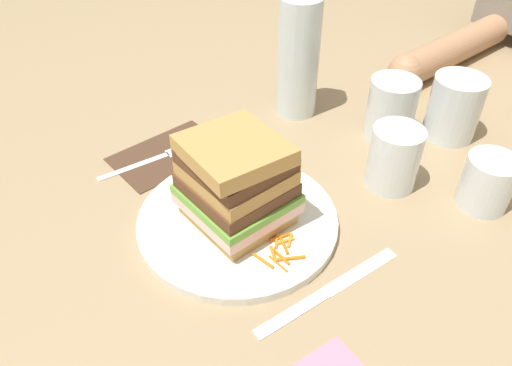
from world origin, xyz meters
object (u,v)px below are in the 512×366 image
at_px(fork, 154,157).
at_px(empty_tumbler_1, 391,109).
at_px(water_bottle, 299,49).
at_px(main_plate, 238,221).
at_px(sandwich, 236,182).
at_px(napkin_dark, 168,154).
at_px(knife, 325,293).
at_px(juice_glass, 394,160).
at_px(empty_tumbler_2, 487,182).
at_px(empty_tumbler_0, 454,108).

height_order(fork, empty_tumbler_1, empty_tumbler_1).
xyz_separation_m(water_bottle, empty_tumbler_1, (0.14, 0.06, -0.06)).
bearing_deg(main_plate, sandwich, -56.19).
relative_size(sandwich, napkin_dark, 0.77).
bearing_deg(napkin_dark, knife, -0.55).
distance_m(sandwich, water_bottle, 0.29).
bearing_deg(fork, juice_glass, 41.31).
height_order(juice_glass, empty_tumbler_1, empty_tumbler_1).
height_order(main_plate, empty_tumbler_2, empty_tumbler_2).
bearing_deg(empty_tumbler_1, sandwich, -88.46).
relative_size(sandwich, empty_tumbler_0, 1.26).
distance_m(main_plate, napkin_dark, 0.18).
bearing_deg(napkin_dark, fork, -96.19).
height_order(knife, juice_glass, juice_glass).
height_order(napkin_dark, knife, same).
xyz_separation_m(main_plate, sandwich, (0.00, -0.00, 0.06)).
height_order(empty_tumbler_0, empty_tumbler_2, empty_tumbler_0).
xyz_separation_m(empty_tumbler_1, empty_tumbler_2, (0.18, -0.03, -0.01)).
height_order(napkin_dark, empty_tumbler_1, empty_tumbler_1).
height_order(juice_glass, empty_tumbler_2, juice_glass).
bearing_deg(juice_glass, empty_tumbler_2, 30.02).
bearing_deg(sandwich, empty_tumbler_0, 82.27).
relative_size(empty_tumbler_0, empty_tumbler_2, 1.35).
bearing_deg(empty_tumbler_0, main_plate, -97.81).
bearing_deg(water_bottle, main_plate, -57.78).
bearing_deg(empty_tumbler_1, fork, -119.48).
height_order(fork, juice_glass, juice_glass).
height_order(main_plate, empty_tumbler_1, empty_tumbler_1).
bearing_deg(main_plate, empty_tumbler_1, 91.46).
distance_m(fork, juice_glass, 0.34).
bearing_deg(empty_tumbler_2, main_plate, -122.57).
distance_m(water_bottle, empty_tumbler_0, 0.25).
bearing_deg(knife, napkin_dark, 179.45).
distance_m(sandwich, knife, 0.16).
relative_size(napkin_dark, water_bottle, 0.64).
relative_size(napkin_dark, empty_tumbler_1, 1.67).
bearing_deg(empty_tumbler_1, knife, -62.24).
xyz_separation_m(fork, knife, (0.33, 0.02, -0.00)).
bearing_deg(empty_tumbler_2, empty_tumbler_1, 170.83).
relative_size(napkin_dark, knife, 0.80).
distance_m(sandwich, empty_tumbler_0, 0.38).
distance_m(fork, knife, 0.33).
bearing_deg(water_bottle, empty_tumbler_0, 33.53).
distance_m(napkin_dark, juice_glass, 0.33).
bearing_deg(knife, juice_glass, 110.63).
height_order(main_plate, water_bottle, water_bottle).
bearing_deg(napkin_dark, empty_tumbler_0, 57.45).
xyz_separation_m(napkin_dark, fork, (-0.00, -0.02, 0.00)).
xyz_separation_m(sandwich, knife, (0.15, 0.01, -0.07)).
height_order(juice_glass, empty_tumbler_0, empty_tumbler_0).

